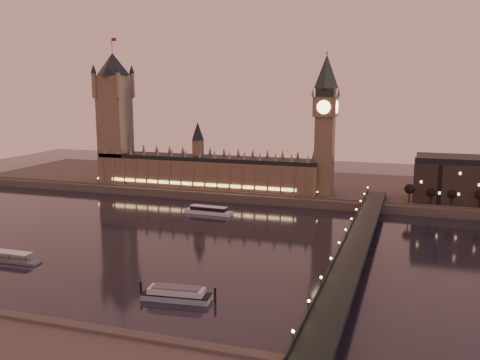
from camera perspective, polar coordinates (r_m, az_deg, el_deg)
The scene contains 13 objects.
ground at distance 303.66m, azimuth -5.29°, elevation -6.45°, with size 700.00×700.00×0.00m, color black.
far_embankment at distance 447.88m, azimuth 6.78°, elevation -0.71°, with size 560.00×130.00×6.00m, color #423D35.
palace_of_westminster at distance 423.19m, azimuth -3.74°, elevation 1.28°, with size 180.00×26.62×52.00m.
victoria_tower at distance 454.98m, azimuth -13.24°, elevation 7.23°, with size 31.68×31.68×118.00m.
big_ben at distance 393.09m, azimuth 9.09°, elevation 6.70°, with size 17.68×17.68×104.00m.
westminster_bridge at distance 279.38m, azimuth 12.31°, elevation -6.94°, with size 13.20×260.00×15.30m.
bare_tree_0 at distance 381.86m, azimuth 17.44°, elevation -1.10°, with size 6.10×6.10×12.41m.
bare_tree_1 at distance 381.98m, azimuth 19.67°, elevation -1.22°, with size 6.10×6.10×12.41m.
bare_tree_2 at distance 382.67m, azimuth 21.89°, elevation -1.34°, with size 6.10×6.10×12.41m.
bare_tree_3 at distance 383.94m, azimuth 24.10°, elevation -1.46°, with size 6.10×6.10×12.41m.
cruise_boat_a at distance 363.76m, azimuth -3.38°, elevation -3.27°, with size 33.96×9.05×5.38m.
moored_barge at distance 223.39m, azimuth -6.80°, elevation -11.98°, with size 32.59×10.97×6.01m.
pontoon_pier at distance 295.03m, azimuth -24.03°, elevation -7.56°, with size 42.45×7.07×11.32m.
Camera 1 is at (118.03, -266.22, 86.04)m, focal length 40.00 mm.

